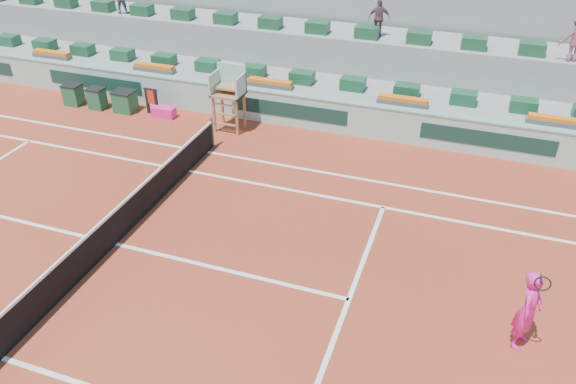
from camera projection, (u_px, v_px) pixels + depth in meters
name	position (u px, v px, depth m)	size (l,w,h in m)	color
ground	(116.00, 244.00, 14.99)	(90.00, 90.00, 0.00)	maroon
seating_tier_lower	(263.00, 83.00, 23.18)	(36.00, 4.00, 1.20)	gray
seating_tier_upper	(276.00, 54.00, 24.08)	(36.00, 2.40, 2.60)	gray
stadium_back_wall	(288.00, 23.00, 24.88)	(36.00, 0.40, 4.40)	gray
player_bag	(164.00, 112.00, 21.69)	(0.91, 0.40, 0.40)	#FF2190
spectator_mid	(379.00, 18.00, 21.54)	(0.85, 0.35, 1.44)	#694653
spectator_right	(576.00, 38.00, 19.10)	(1.04, 0.60, 1.62)	#8C4654
court_lines	(116.00, 244.00, 14.98)	(23.89, 11.09, 0.01)	white
tennis_net	(113.00, 228.00, 14.70)	(0.10, 11.97, 1.10)	black
advertising_hoarding	(242.00, 102.00, 21.41)	(36.00, 0.34, 1.26)	#9BC4B3
umpire_chair	(229.00, 89.00, 20.13)	(1.10, 0.90, 2.40)	#925D37
seat_row_lower	(254.00, 71.00, 22.03)	(32.90, 0.60, 0.44)	#184A2B
seat_row_upper	(270.00, 22.00, 22.79)	(32.90, 0.60, 0.44)	#184A2B
flower_planters	(210.00, 75.00, 21.86)	(26.80, 0.36, 0.28)	#505050
drink_cooler_a	(125.00, 101.00, 22.02)	(0.82, 0.71, 0.84)	#1B5131
drink_cooler_b	(97.00, 98.00, 22.26)	(0.64, 0.55, 0.84)	#1B5131
drink_cooler_c	(73.00, 94.00, 22.60)	(0.70, 0.61, 0.84)	#1B5131
towel_rack	(151.00, 99.00, 21.74)	(0.57, 0.09, 1.03)	black
tennis_player	(528.00, 310.00, 11.54)	(0.66, 0.97, 2.28)	#FF2190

